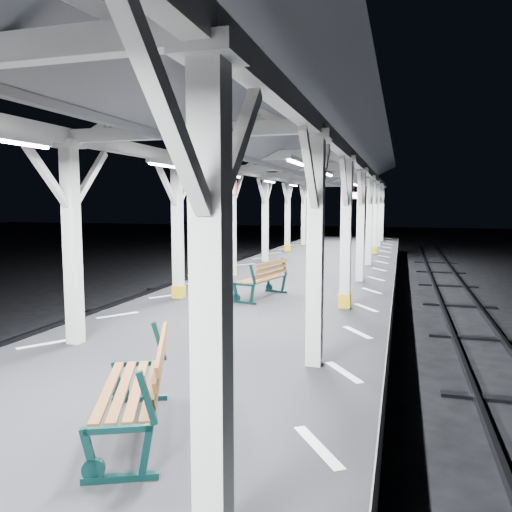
% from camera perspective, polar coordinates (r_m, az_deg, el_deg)
% --- Properties ---
extents(ground, '(120.00, 120.00, 0.00)m').
position_cam_1_polar(ground, '(10.05, -3.06, -13.24)').
color(ground, black).
rests_on(ground, ground).
extents(platform, '(6.00, 50.00, 1.00)m').
position_cam_1_polar(platform, '(9.90, -3.08, -10.50)').
color(platform, black).
rests_on(platform, ground).
extents(hazard_stripes_left, '(1.00, 48.00, 0.01)m').
position_cam_1_polar(hazard_stripes_left, '(10.81, -15.53, -6.53)').
color(hazard_stripes_left, silver).
rests_on(hazard_stripes_left, platform).
extents(hazard_stripes_right, '(1.00, 48.00, 0.01)m').
position_cam_1_polar(hazard_stripes_right, '(9.27, 11.51, -8.55)').
color(hazard_stripes_right, silver).
rests_on(hazard_stripes_right, platform).
extents(track_left, '(2.20, 60.00, 0.16)m').
position_cam_1_polar(track_left, '(12.53, -25.50, -9.51)').
color(track_left, '#2D2D33').
rests_on(track_left, ground).
extents(track_right, '(2.20, 60.00, 0.16)m').
position_cam_1_polar(track_right, '(9.69, 27.07, -14.18)').
color(track_right, '#2D2D33').
rests_on(track_right, ground).
extents(canopy, '(5.40, 49.00, 4.65)m').
position_cam_1_polar(canopy, '(9.54, -3.26, 13.55)').
color(canopy, beige).
rests_on(canopy, platform).
extents(bench_near, '(1.31, 1.89, 0.96)m').
position_cam_1_polar(bench_near, '(5.29, -13.02, -14.19)').
color(bench_near, '#0B2B29').
rests_on(bench_near, platform).
extents(bench_mid, '(0.99, 1.82, 0.93)m').
position_cam_1_polar(bench_mid, '(12.16, 1.01, -2.54)').
color(bench_mid, '#0B2B29').
rests_on(bench_mid, platform).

